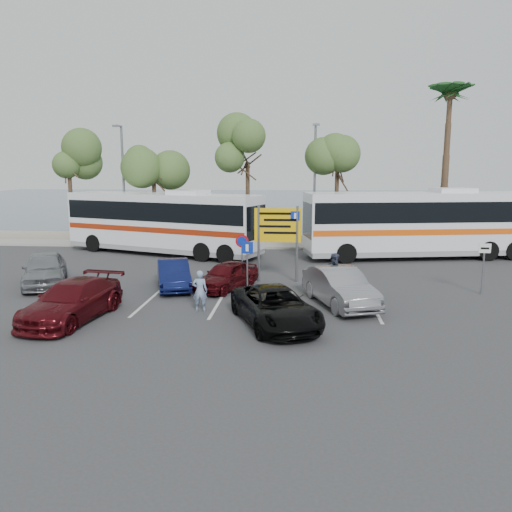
# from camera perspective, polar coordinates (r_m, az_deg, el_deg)

# --- Properties ---
(ground) EXTENTS (120.00, 120.00, 0.00)m
(ground) POSITION_cam_1_polar(r_m,az_deg,el_deg) (20.76, -0.67, -4.85)
(ground) COLOR #343436
(ground) RESTS_ON ground
(kerb_strip) EXTENTS (44.00, 2.40, 0.15)m
(kerb_strip) POSITION_cam_1_polar(r_m,az_deg,el_deg) (34.43, 1.55, 1.22)
(kerb_strip) COLOR #99968B
(kerb_strip) RESTS_ON ground
(seawall) EXTENTS (48.00, 0.80, 0.60)m
(seawall) POSITION_cam_1_polar(r_m,az_deg,el_deg) (36.37, 1.73, 2.05)
(seawall) COLOR gray
(seawall) RESTS_ON ground
(sea) EXTENTS (140.00, 140.00, 0.00)m
(sea) POSITION_cam_1_polar(r_m,az_deg,el_deg) (80.18, 3.43, 6.16)
(sea) COLOR #3B4D5F
(sea) RESTS_ON ground
(tree_far_left) EXTENTS (3.20, 3.20, 7.60)m
(tree_far_left) POSITION_cam_1_polar(r_m,az_deg,el_deg) (37.53, -20.69, 10.90)
(tree_far_left) COLOR #382619
(tree_far_left) RESTS_ON kerb_strip
(tree_left) EXTENTS (3.20, 3.20, 7.20)m
(tree_left) POSITION_cam_1_polar(r_m,az_deg,el_deg) (35.40, -11.69, 10.89)
(tree_left) COLOR #382619
(tree_left) RESTS_ON kerb_strip
(tree_mid) EXTENTS (3.20, 3.20, 8.00)m
(tree_mid) POSITION_cam_1_polar(r_m,az_deg,el_deg) (34.17, -0.97, 12.22)
(tree_mid) COLOR #382619
(tree_mid) RESTS_ON kerb_strip
(tree_right) EXTENTS (3.20, 3.20, 7.40)m
(tree_right) POSITION_cam_1_polar(r_m,az_deg,el_deg) (34.09, 9.32, 11.28)
(tree_right) COLOR #382619
(tree_right) RESTS_ON kerb_strip
(palm_tree) EXTENTS (4.80, 4.80, 11.20)m
(palm_tree) POSITION_cam_1_polar(r_m,az_deg,el_deg) (35.59, 21.31, 16.67)
(palm_tree) COLOR #382619
(palm_tree) RESTS_ON kerb_strip
(street_lamp_left) EXTENTS (0.45, 1.15, 8.01)m
(street_lamp_left) POSITION_cam_1_polar(r_m,az_deg,el_deg) (35.56, -14.95, 8.49)
(street_lamp_left) COLOR slate
(street_lamp_left) RESTS_ON kerb_strip
(street_lamp_right) EXTENTS (0.45, 1.15, 8.01)m
(street_lamp_right) POSITION_cam_1_polar(r_m,az_deg,el_deg) (33.52, 6.72, 8.68)
(street_lamp_right) COLOR slate
(street_lamp_right) RESTS_ON kerb_strip
(direction_sign) EXTENTS (2.20, 0.12, 3.60)m
(direction_sign) POSITION_cam_1_polar(r_m,az_deg,el_deg) (23.37, 2.52, 2.88)
(direction_sign) COLOR slate
(direction_sign) RESTS_ON ground
(sign_no_stop) EXTENTS (0.60, 0.08, 2.35)m
(sign_no_stop) POSITION_cam_1_polar(r_m,az_deg,el_deg) (22.81, -1.61, 0.54)
(sign_no_stop) COLOR slate
(sign_no_stop) RESTS_ON ground
(sign_parking) EXTENTS (0.50, 0.07, 2.25)m
(sign_parking) POSITION_cam_1_polar(r_m,az_deg,el_deg) (21.23, -1.01, -0.46)
(sign_parking) COLOR slate
(sign_parking) RESTS_ON ground
(sign_taxi) EXTENTS (0.50, 0.07, 2.20)m
(sign_taxi) POSITION_cam_1_polar(r_m,az_deg,el_deg) (23.20, 24.58, -0.59)
(sign_taxi) COLOR slate
(sign_taxi) RESTS_ON ground
(lane_markings) EXTENTS (12.02, 4.20, 0.01)m
(lane_markings) POSITION_cam_1_polar(r_m,az_deg,el_deg) (19.94, -4.22, -5.49)
(lane_markings) COLOR silver
(lane_markings) RESTS_ON ground
(coach_bus_left) EXTENTS (13.09, 7.09, 4.03)m
(coach_bus_left) POSITION_cam_1_polar(r_m,az_deg,el_deg) (31.80, -10.60, 3.59)
(coach_bus_left) COLOR white
(coach_bus_left) RESTS_ON ground
(coach_bus_right) EXTENTS (13.73, 5.22, 4.19)m
(coach_bus_right) POSITION_cam_1_polar(r_m,az_deg,el_deg) (31.28, 18.02, 3.30)
(coach_bus_right) COLOR white
(coach_bus_right) RESTS_ON ground
(car_silver_a) EXTENTS (3.43, 4.81, 1.52)m
(car_silver_a) POSITION_cam_1_polar(r_m,az_deg,el_deg) (24.79, -22.97, -1.41)
(car_silver_a) COLOR gray
(car_silver_a) RESTS_ON ground
(car_blue) EXTENTS (2.43, 4.09, 1.27)m
(car_blue) POSITION_cam_1_polar(r_m,az_deg,el_deg) (22.66, -9.41, -2.07)
(car_blue) COLOR #0F174A
(car_blue) RESTS_ON ground
(car_maroon) EXTENTS (2.61, 5.01, 1.39)m
(car_maroon) POSITION_cam_1_polar(r_m,az_deg,el_deg) (18.85, -20.28, -4.84)
(car_maroon) COLOR #510D13
(car_maroon) RESTS_ON ground
(car_red) EXTENTS (2.92, 3.93, 1.25)m
(car_red) POSITION_cam_1_polar(r_m,az_deg,el_deg) (22.20, -3.39, -2.24)
(car_red) COLOR #44090E
(car_red) RESTS_ON ground
(suv_black) EXTENTS (3.73, 5.14, 1.30)m
(suv_black) POSITION_cam_1_polar(r_m,az_deg,el_deg) (17.14, 2.23, -5.82)
(suv_black) COLOR black
(suv_black) RESTS_ON ground
(car_silver_b) EXTENTS (2.95, 4.73, 1.47)m
(car_silver_b) POSITION_cam_1_polar(r_m,az_deg,el_deg) (19.82, 9.55, -3.52)
(car_silver_b) COLOR gray
(car_silver_b) RESTS_ON ground
(pedestrian_near) EXTENTS (0.59, 0.41, 1.56)m
(pedestrian_near) POSITION_cam_1_polar(r_m,az_deg,el_deg) (18.89, -6.43, -3.97)
(pedestrian_near) COLOR #7B90B4
(pedestrian_near) RESTS_ON ground
(pedestrian_far) EXTENTS (0.71, 0.89, 1.78)m
(pedestrian_far) POSITION_cam_1_polar(r_m,az_deg,el_deg) (21.50, 9.00, -2.02)
(pedestrian_far) COLOR #373E53
(pedestrian_far) RESTS_ON ground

